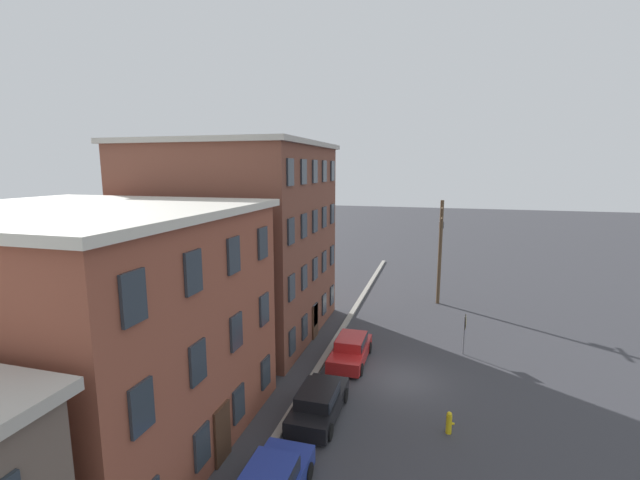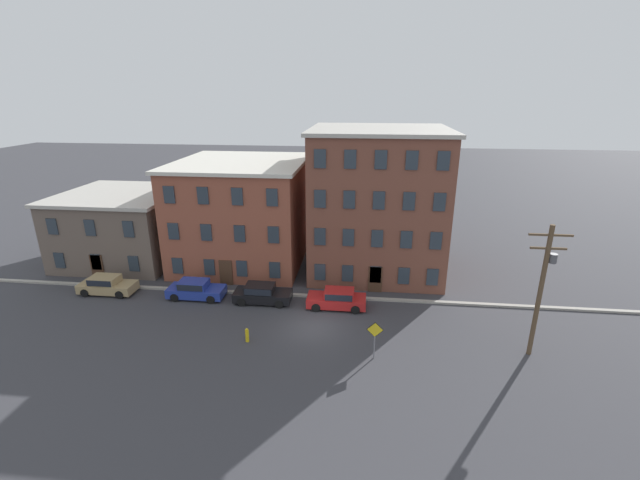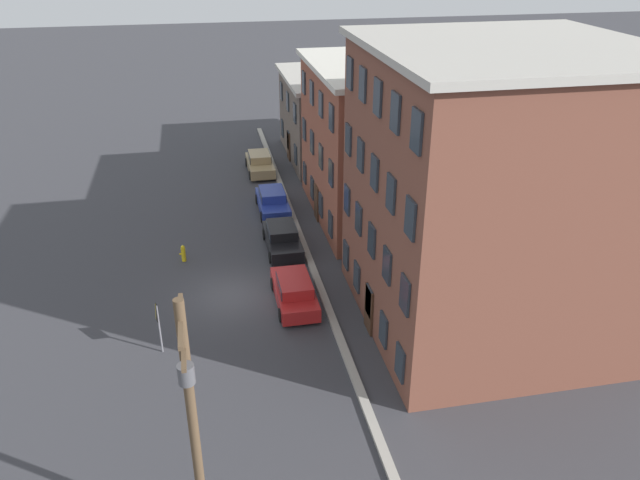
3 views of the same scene
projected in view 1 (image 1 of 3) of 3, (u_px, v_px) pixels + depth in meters
The scene contains 9 objects.
ground_plane at pixel (402, 379), 22.31m from camera, with size 200.00×200.00×0.00m, color #38383D.
kerb_strip at pixel (319, 367), 23.50m from camera, with size 56.00×0.36×0.16m, color #9E998E.
apartment_midblock at pixel (83, 325), 16.95m from camera, with size 11.60×12.35×9.47m.
apartment_far at pixel (237, 239), 28.28m from camera, with size 11.68×11.16×12.51m.
car_black at pixel (318, 402), 18.81m from camera, with size 4.40×1.92×1.43m.
car_red at pixel (351, 349), 24.30m from camera, with size 4.40×1.92×1.43m.
caution_sign at pixel (465, 327), 25.03m from camera, with size 1.01×0.08×2.51m.
utility_pole at pixel (440, 246), 34.08m from camera, with size 2.40×0.44×8.40m.
fire_hydrant at pixel (449, 422), 17.72m from camera, with size 0.24×0.34×0.96m.
Camera 1 is at (-21.16, -1.49, 10.93)m, focal length 24.00 mm.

